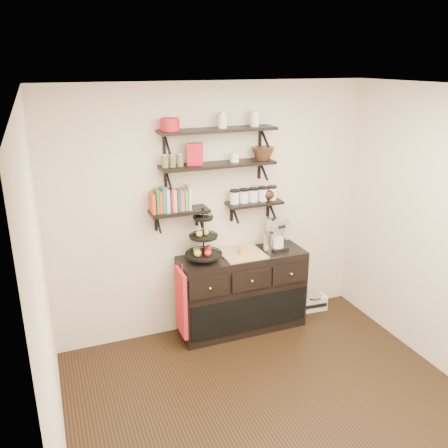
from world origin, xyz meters
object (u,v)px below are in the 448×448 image
(fruit_stand, at_px, (204,243))
(coffee_maker, at_px, (277,234))
(radio, at_px, (312,302))
(sideboard, at_px, (242,292))

(fruit_stand, height_order, coffee_maker, fruit_stand)
(fruit_stand, bearing_deg, coffee_maker, 1.35)
(coffee_maker, bearing_deg, fruit_stand, 174.17)
(fruit_stand, bearing_deg, radio, 2.60)
(fruit_stand, bearing_deg, sideboard, -0.56)
(sideboard, xyz_separation_m, coffee_maker, (0.42, 0.02, 0.62))
(sideboard, relative_size, coffee_maker, 3.90)
(sideboard, xyz_separation_m, fruit_stand, (-0.44, 0.00, 0.64))
(coffee_maker, xyz_separation_m, radio, (0.55, 0.04, -0.97))
(fruit_stand, xyz_separation_m, coffee_maker, (0.86, 0.02, -0.02))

